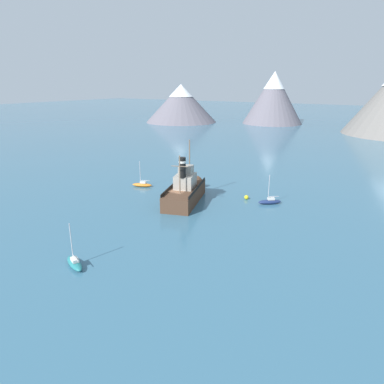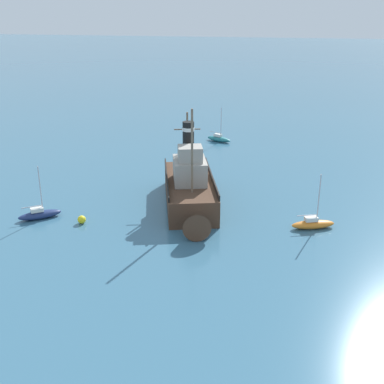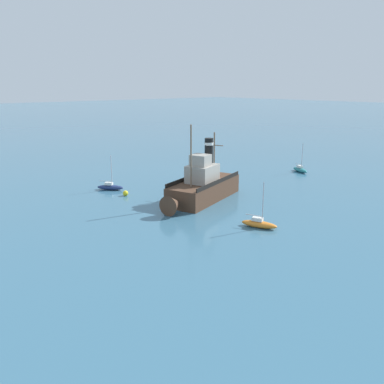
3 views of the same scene
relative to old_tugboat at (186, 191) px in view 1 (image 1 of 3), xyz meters
The scene contains 6 objects.
ground_plane 2.93m from the old_tugboat, 89.48° to the right, with size 600.00×600.00×0.00m, color #38667F.
old_tugboat is the anchor object (origin of this frame).
sailboat_orange 11.88m from the old_tugboat, 167.74° to the left, with size 3.93×2.45×4.90m.
sailboat_navy 13.96m from the old_tugboat, 26.12° to the left, with size 3.62×3.28×4.90m.
sailboat_teal 24.47m from the old_tugboat, 86.08° to the right, with size 3.93×2.48×4.90m.
mooring_buoy 10.48m from the old_tugboat, 36.81° to the left, with size 0.73×0.73×0.73m, color yellow.
Camera 1 is at (29.79, -43.03, 18.87)m, focal length 32.00 mm.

